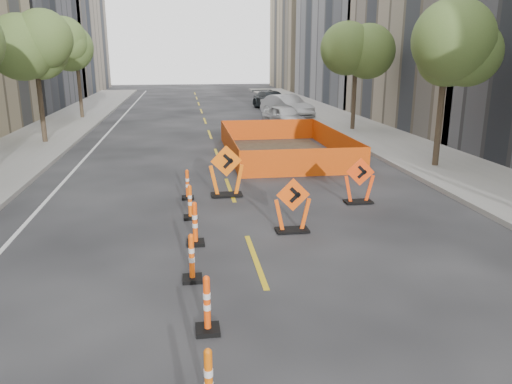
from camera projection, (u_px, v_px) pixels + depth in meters
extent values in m
plane|color=black|center=(295.00, 368.00, 7.30)|extent=(140.00, 140.00, 0.00)
cube|color=gray|center=(449.00, 166.00, 19.97)|extent=(4.00, 90.00, 0.15)
cube|color=gray|center=(37.00, 1.00, 55.22)|extent=(12.00, 20.00, 20.00)
cube|color=gray|center=(484.00, 10.00, 30.48)|extent=(12.00, 16.00, 14.00)
cube|color=tan|center=(326.00, 24.00, 63.37)|extent=(12.00, 14.00, 16.00)
cylinder|color=#382B1E|center=(42.00, 113.00, 24.76)|extent=(0.24, 0.24, 3.15)
sphere|color=#4B6D2E|center=(35.00, 51.00, 23.96)|extent=(2.80, 2.80, 2.80)
cylinder|color=#382B1E|center=(80.00, 96.00, 34.29)|extent=(0.24, 0.24, 3.15)
sphere|color=#4B6D2E|center=(76.00, 52.00, 33.49)|extent=(2.80, 2.80, 2.80)
cylinder|color=#382B1E|center=(438.00, 129.00, 19.49)|extent=(0.24, 0.24, 3.15)
sphere|color=#4B6D2E|center=(446.00, 50.00, 18.69)|extent=(2.80, 2.80, 2.80)
cylinder|color=#382B1E|center=(354.00, 104.00, 29.02)|extent=(0.24, 0.24, 3.15)
sphere|color=#4B6D2E|center=(356.00, 51.00, 28.22)|extent=(2.80, 2.80, 2.80)
imported|color=#B5B6B7|center=(285.00, 117.00, 30.53)|extent=(2.57, 4.34, 1.38)
imported|color=#AAAAAF|center=(287.00, 106.00, 35.53)|extent=(3.30, 5.10, 1.59)
imported|color=black|center=(272.00, 100.00, 40.82)|extent=(3.01, 5.37, 1.47)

